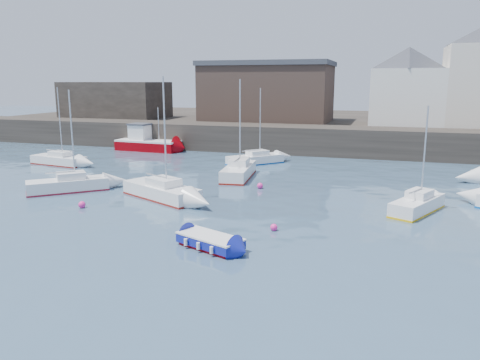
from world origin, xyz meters
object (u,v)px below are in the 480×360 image
(sailboat_h, at_px, (255,159))
(buoy_near, at_px, (82,208))
(fishing_boat, at_px, (147,142))
(buoy_mid, at_px, (274,231))
(sailboat_a, at_px, (68,185))
(sailboat_c, at_px, (417,204))
(blue_dinghy, at_px, (210,241))
(sailboat_e, at_px, (59,160))
(sailboat_f, at_px, (239,171))
(sailboat_b, at_px, (162,191))
(buoy_far, at_px, (260,188))

(sailboat_h, distance_m, buoy_near, 19.95)
(fishing_boat, height_order, buoy_mid, fishing_boat)
(fishing_boat, distance_m, buoy_near, 25.39)
(sailboat_a, xyz_separation_m, sailboat_c, (24.09, 1.78, -0.02))
(blue_dinghy, xyz_separation_m, sailboat_e, (-22.28, 17.23, 0.12))
(buoy_mid, bearing_deg, sailboat_c, 39.37)
(buoy_mid, bearing_deg, blue_dinghy, -122.94)
(sailboat_a, distance_m, buoy_mid, 17.11)
(fishing_boat, height_order, sailboat_a, sailboat_a)
(sailboat_e, distance_m, sailboat_h, 19.02)
(sailboat_f, bearing_deg, sailboat_h, 93.92)
(sailboat_a, bearing_deg, buoy_near, -43.71)
(sailboat_f, bearing_deg, buoy_mid, -64.77)
(sailboat_c, xyz_separation_m, buoy_near, (-20.35, -5.35, -0.50))
(blue_dinghy, distance_m, sailboat_h, 23.79)
(sailboat_a, xyz_separation_m, sailboat_h, (9.91, 15.39, -0.04))
(sailboat_f, bearing_deg, blue_dinghy, -77.03)
(blue_dinghy, distance_m, sailboat_b, 10.57)
(buoy_mid, relative_size, buoy_far, 0.88)
(sailboat_c, distance_m, sailboat_f, 15.30)
(fishing_boat, bearing_deg, blue_dinghy, -56.45)
(sailboat_e, distance_m, buoy_mid, 28.14)
(buoy_near, bearing_deg, sailboat_c, 14.74)
(sailboat_f, bearing_deg, fishing_boat, 141.80)
(sailboat_a, bearing_deg, sailboat_h, 57.21)
(sailboat_h, bearing_deg, sailboat_f, -86.08)
(blue_dinghy, relative_size, buoy_mid, 9.28)
(sailboat_b, bearing_deg, sailboat_h, 80.93)
(sailboat_c, distance_m, buoy_far, 11.46)
(sailboat_c, relative_size, sailboat_e, 0.88)
(sailboat_b, height_order, sailboat_h, sailboat_b)
(sailboat_e, xyz_separation_m, sailboat_h, (18.00, 6.17, -0.01))
(blue_dinghy, xyz_separation_m, sailboat_f, (-3.82, 16.58, 0.21))
(sailboat_a, height_order, buoy_near, sailboat_a)
(buoy_mid, distance_m, buoy_far, 10.16)
(sailboat_c, relative_size, buoy_near, 14.37)
(buoy_near, bearing_deg, sailboat_b, 44.90)
(sailboat_f, xyz_separation_m, buoy_far, (2.77, -3.42, -0.57))
(sailboat_c, height_order, buoy_near, sailboat_c)
(sailboat_b, relative_size, sailboat_f, 1.02)
(sailboat_c, relative_size, sailboat_f, 0.80)
(sailboat_h, bearing_deg, buoy_mid, -71.60)
(buoy_near, bearing_deg, buoy_mid, -3.88)
(blue_dinghy, xyz_separation_m, sailboat_a, (-14.20, 8.01, 0.16))
(sailboat_e, relative_size, sailboat_f, 0.91)
(sailboat_a, distance_m, buoy_near, 5.20)
(sailboat_c, xyz_separation_m, sailboat_f, (-13.71, 6.79, 0.07))
(sailboat_b, xyz_separation_m, sailboat_c, (16.61, 1.62, -0.04))
(buoy_far, bearing_deg, sailboat_b, -138.63)
(sailboat_b, height_order, sailboat_c, sailboat_b)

